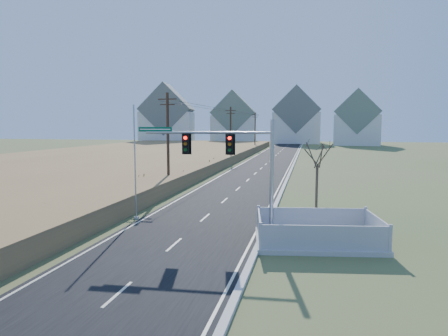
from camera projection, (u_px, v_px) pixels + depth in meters
ground at (186, 235)px, 21.90m from camera, size 260.00×260.00×0.00m
road at (272, 159)px, 70.48m from camera, size 8.00×180.00×0.06m
curb at (296, 159)px, 69.60m from camera, size 0.30×180.00×0.18m
reed_marsh at (121, 158)px, 65.74m from camera, size 38.00×110.00×1.30m
utility_pole_near at (168, 139)px, 37.33m from camera, size 1.80×0.26×9.00m
utility_pole_mid at (231, 133)px, 66.48m from camera, size 1.80×0.26×9.00m
utility_pole_far at (255, 130)px, 95.63m from camera, size 1.80×0.26×9.00m
condo_nw at (167, 120)px, 126.23m from camera, size 17.69×13.38×19.05m
condo_nnw at (234, 122)px, 129.88m from camera, size 14.93×11.17×17.03m
condo_n at (297, 120)px, 129.48m from camera, size 15.27×10.20×18.54m
condo_ne at (357, 122)px, 118.00m from camera, size 14.12×10.51×16.52m
traffic_signal_mast at (239, 162)px, 22.31m from camera, size 7.92×0.79×6.31m
fence_enclosure at (317, 238)px, 20.40m from camera, size 6.78×5.13×1.42m
open_sign at (268, 235)px, 20.93m from camera, size 0.44×0.16×0.55m
flagpole at (135, 174)px, 25.36m from camera, size 0.33×0.33×7.28m
bare_tree at (318, 153)px, 24.41m from camera, size 2.02×2.02×5.36m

